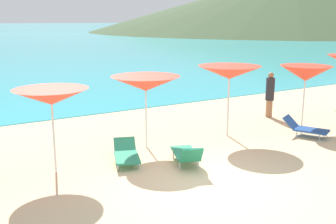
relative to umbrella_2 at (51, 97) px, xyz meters
name	(u,v)px	position (x,y,z in m)	size (l,w,h in m)	color
ground_plane	(70,109)	(2.76, 7.58, -2.05)	(50.00, 100.00, 0.30)	beige
headland_hill	(290,3)	(100.22, 84.52, 7.13)	(128.75, 128.75, 18.06)	#384C2D
umbrella_2	(51,97)	(0.00, 0.00, 0.00)	(1.95, 1.95, 2.10)	silver
umbrella_3	(146,84)	(2.88, 0.64, 0.00)	(2.22, 2.22, 2.11)	silver
umbrella_4	(229,73)	(5.69, 0.32, 0.17)	(2.13, 2.13, 2.28)	silver
umbrella_5	(306,73)	(8.76, -0.08, -0.03)	(1.95, 1.95, 2.14)	silver
lounge_chair_0	(305,128)	(7.81, -1.01, -1.62)	(1.16, 1.52, 0.60)	#1E478C
lounge_chair_1	(187,154)	(3.04, -1.26, -1.59)	(1.06, 1.59, 0.67)	#268C66
lounge_chair_5	(126,154)	(1.79, -0.28, -1.65)	(1.03, 1.49, 0.52)	#268C66
beachgoer_0	(270,94)	(8.72, 1.50, -0.98)	(0.33, 0.33, 1.74)	#A3704C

